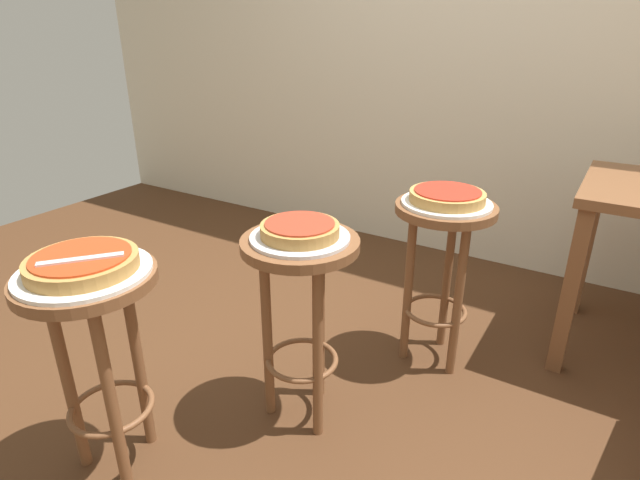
{
  "coord_description": "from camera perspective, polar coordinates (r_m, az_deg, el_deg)",
  "views": [
    {
      "loc": [
        0.8,
        -1.39,
        1.36
      ],
      "look_at": [
        -0.09,
        0.05,
        0.64
      ],
      "focal_mm": 28.58,
      "sensor_mm": 36.0,
      "label": 1
    }
  ],
  "objects": [
    {
      "name": "ground_plane",
      "position": [
        2.1,
        1.5,
        -17.25
      ],
      "size": [
        6.0,
        6.0,
        0.0
      ],
      "primitive_type": "plane",
      "color": "#4C2D19"
    },
    {
      "name": "stool_leftside",
      "position": [
        2.11,
        13.49,
        -0.83
      ],
      "size": [
        0.39,
        0.39,
        0.71
      ],
      "color": "brown",
      "rests_on": "ground_plane"
    },
    {
      "name": "pizza_foreground",
      "position": [
        1.57,
        -25.07,
        -2.32
      ],
      "size": [
        0.3,
        0.3,
        0.05
      ],
      "color": "#B78442",
      "rests_on": "serving_plate_foreground"
    },
    {
      "name": "pizza_server_knife",
      "position": [
        1.52,
        -25.21,
        -1.95
      ],
      "size": [
        0.16,
        0.18,
        0.01
      ],
      "primitive_type": "cube",
      "rotation": [
        0.0,
        0.0,
        0.88
      ],
      "color": "silver",
      "rests_on": "pizza_foreground"
    },
    {
      "name": "serving_plate_middle",
      "position": [
        1.66,
        -2.26,
        0.29
      ],
      "size": [
        0.33,
        0.33,
        0.01
      ],
      "primitive_type": "cylinder",
      "color": "silver",
      "rests_on": "stool_middle"
    },
    {
      "name": "stool_foreground",
      "position": [
        1.66,
        -23.81,
        -9.14
      ],
      "size": [
        0.39,
        0.39,
        0.71
      ],
      "color": "brown",
      "rests_on": "ground_plane"
    },
    {
      "name": "serving_plate_leftside",
      "position": [
        2.04,
        13.98,
        4.05
      ],
      "size": [
        0.35,
        0.35,
        0.01
      ],
      "primitive_type": "cylinder",
      "color": "white",
      "rests_on": "stool_leftside"
    },
    {
      "name": "serving_plate_foreground",
      "position": [
        1.58,
        -24.9,
        -3.25
      ],
      "size": [
        0.37,
        0.37,
        0.01
      ],
      "primitive_type": "cylinder",
      "color": "white",
      "rests_on": "stool_foreground"
    },
    {
      "name": "pizza_middle",
      "position": [
        1.65,
        -2.27,
        1.2
      ],
      "size": [
        0.26,
        0.26,
        0.05
      ],
      "color": "#B78442",
      "rests_on": "serving_plate_middle"
    },
    {
      "name": "pizza_leftside",
      "position": [
        2.03,
        14.05,
        4.8
      ],
      "size": [
        0.29,
        0.29,
        0.05
      ],
      "color": "tan",
      "rests_on": "serving_plate_leftside"
    },
    {
      "name": "stool_middle",
      "position": [
        1.74,
        -2.16,
        -5.48
      ],
      "size": [
        0.39,
        0.39,
        0.71
      ],
      "color": "brown",
      "rests_on": "ground_plane"
    }
  ]
}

